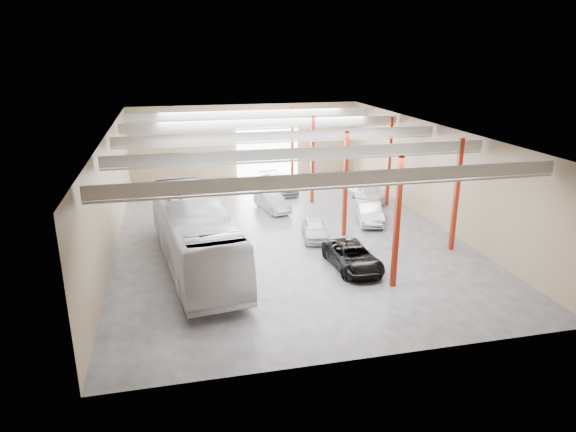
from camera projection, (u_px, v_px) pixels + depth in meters
name	position (u px, v px, depth m)	size (l,w,h in m)	color
depot_shell	(283.00, 158.00, 34.63)	(22.12, 32.12, 7.06)	#414146
coach_bus	(194.00, 233.00, 29.34)	(3.28, 14.02, 3.90)	silver
black_sedan	(353.00, 257.00, 29.26)	(2.30, 4.99, 1.39)	black
car_row_a	(315.00, 229.00, 33.92)	(1.56, 3.88, 1.32)	silver
car_row_b	(272.00, 202.00, 39.70)	(1.43, 4.10, 1.35)	#ABABAF
car_row_c	(279.00, 184.00, 44.84)	(2.07, 5.10, 1.48)	slate
car_right_near	(369.00, 212.00, 37.09)	(1.61, 4.63, 1.52)	#A1A0A5
car_right_far	(366.00, 192.00, 42.31)	(1.68, 4.18, 1.42)	silver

